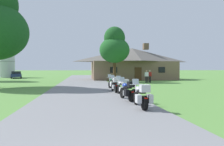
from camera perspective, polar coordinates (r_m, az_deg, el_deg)
The scene contains 13 objects.
ground_plane at distance 21.93m, azimuth -7.31°, elevation -3.73°, with size 500.00×500.00×0.00m, color #56893D.
asphalt_driveway at distance 19.94m, azimuth -7.19°, elevation -4.13°, with size 6.40×80.00×0.06m, color slate.
motorcycle_silver_nearest_to_camera at distance 9.57m, azimuth 8.15°, elevation -6.40°, with size 0.72×2.08×1.30m.
motorcycle_blue_second_in_row at distance 11.80m, azimuth 4.49°, elevation -4.96°, with size 0.91×2.08×1.30m.
motorcycle_white_third_in_row at distance 14.16m, azimuth 2.92°, elevation -3.89°, with size 0.71×2.08×1.30m.
motorcycle_black_fourth_in_row at distance 16.07m, azimuth 0.74°, elevation -3.29°, with size 0.66×2.08×1.30m.
motorcycle_green_farthest_in_row at distance 18.32m, azimuth 0.26°, elevation -2.77°, with size 0.94×2.07×1.30m.
stone_lodge at distance 36.50m, azimuth 5.58°, elevation 2.68°, with size 14.77×8.43×6.40m.
bystander_white_shirt_near_lodge at distance 27.95m, azimuth 9.58°, elevation -0.77°, with size 0.55×0.24×1.67m.
bystander_red_shirt_beside_signpost at distance 28.38m, azimuth 10.42°, elevation -0.71°, with size 0.46×0.39×1.69m.
tree_by_lodge_front at distance 29.44m, azimuth 0.71°, elevation 7.34°, with size 4.29×4.29×7.86m.
metal_silo_distant at distance 49.77m, azimuth -27.13°, elevation 3.30°, with size 3.21×3.21×7.65m.
parked_navy_suv_far_left at distance 44.63m, azimuth -25.03°, elevation -0.35°, with size 3.06×4.93×1.40m.
Camera 1 is at (-0.43, -1.85, 1.87)m, focal length 32.95 mm.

